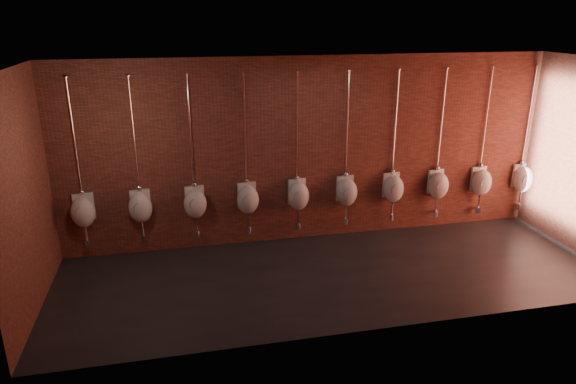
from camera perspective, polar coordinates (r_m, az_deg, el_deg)
name	(u,v)px	position (r m, az deg, el deg)	size (l,w,h in m)	color
ground	(335,275)	(8.10, 5.29, -9.16)	(8.50, 8.50, 0.00)	black
room_shell	(340,149)	(7.36, 5.77, 4.75)	(8.54, 3.04, 3.22)	black
urinal_0	(83,211)	(8.80, -21.81, -1.96)	(0.43, 0.39, 2.72)	silver
urinal_1	(140,207)	(8.69, -16.09, -1.57)	(0.43, 0.39, 2.72)	silver
urinal_2	(195,203)	(8.66, -10.28, -1.16)	(0.43, 0.39, 2.72)	silver
urinal_3	(248,199)	(8.73, -4.50, -0.75)	(0.43, 0.39, 2.72)	silver
urinal_4	(298,195)	(8.88, 1.14, -0.33)	(0.43, 0.39, 2.72)	silver
urinal_5	(347,191)	(9.12, 6.53, 0.07)	(0.43, 0.39, 2.72)	silver
urinal_6	(393,188)	(9.43, 11.62, 0.45)	(0.43, 0.39, 2.72)	silver
urinal_7	(438,185)	(9.81, 16.34, 0.80)	(0.43, 0.39, 2.72)	silver
urinal_8	(481,181)	(10.25, 20.68, 1.11)	(0.43, 0.39, 2.72)	silver
urinal_9	(523,178)	(10.75, 24.64, 1.39)	(0.43, 0.39, 2.72)	silver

